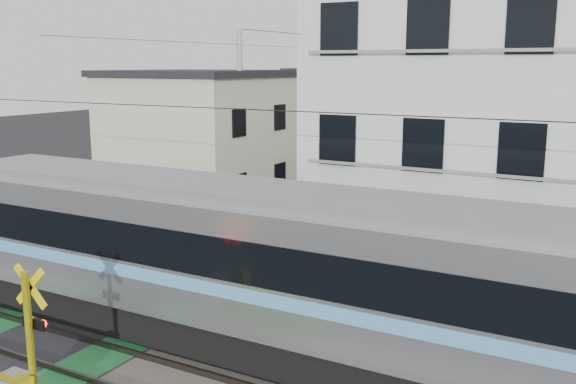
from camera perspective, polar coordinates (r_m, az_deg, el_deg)
The scene contains 10 objects.
ground at distance 17.57m, azimuth -18.57°, elevation -11.29°, with size 120.00×120.00×0.00m, color black.
track_bed at distance 17.56m, azimuth -18.57°, elevation -11.18°, with size 120.00×120.00×0.14m.
crossing_signal_far at distance 21.49m, azimuth -16.16°, elevation -4.99°, with size 4.74×0.65×3.09m.
apartment_block at distance 20.64m, azimuth 18.63°, elevation 5.38°, with size 10.20×8.36×9.30m.
houses_row at distance 38.70m, azimuth 11.07°, elevation 6.16°, with size 22.07×31.35×6.80m.
tree_hill at distance 59.99m, azimuth 17.97°, elevation 9.31°, with size 40.00×12.41×11.28m.
catenary at distance 12.77m, azimuth -1.05°, elevation -1.73°, with size 60.00×5.04×7.00m.
utility_poles at distance 36.34m, azimuth 7.70°, elevation 7.27°, with size 7.90×42.00×8.00m.
pedestrian at distance 47.25m, azimuth 16.19°, elevation 3.82°, with size 0.57×0.38×1.57m, color black.
weed_patches at distance 16.26m, azimuth -14.57°, elevation -12.23°, with size 10.25×8.80×0.40m.
Camera 1 is at (12.28, -10.71, 6.58)m, focal length 40.00 mm.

